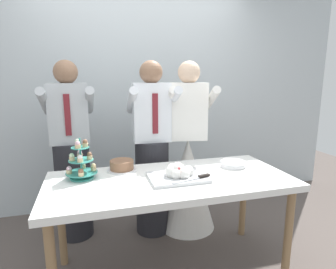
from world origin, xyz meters
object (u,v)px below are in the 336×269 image
object	(u,v)px
cupcake_stand	(81,163)
person_guest	(72,161)
person_groom	(152,158)
person_bride	(188,172)
dessert_table	(171,187)
round_cake	(122,166)
plate_stack	(233,164)
main_cake_tray	(178,173)

from	to	relation	value
cupcake_stand	person_guest	bearing A→B (deg)	99.84
person_groom	person_bride	size ratio (longest dim) A/B	1.00
dessert_table	person_guest	xyz separation A→B (m)	(-0.73, 0.75, 0.05)
person_guest	round_cake	bearing A→B (deg)	-49.35
plate_stack	person_bride	world-z (taller)	person_bride
main_cake_tray	plate_stack	distance (m)	0.56
plate_stack	person_bride	size ratio (longest dim) A/B	0.13
plate_stack	person_guest	xyz separation A→B (m)	(-1.32, 0.63, -0.05)
cupcake_stand	round_cake	world-z (taller)	cupcake_stand
main_cake_tray	plate_stack	world-z (taller)	main_cake_tray
plate_stack	round_cake	xyz separation A→B (m)	(-0.91, 0.15, 0.02)
cupcake_stand	dessert_table	bearing A→B (deg)	-15.44
round_cake	person_groom	world-z (taller)	person_groom
main_cake_tray	plate_stack	size ratio (longest dim) A/B	2.01
plate_stack	person_groom	distance (m)	0.77
dessert_table	person_groom	size ratio (longest dim) A/B	1.08
dessert_table	main_cake_tray	size ratio (longest dim) A/B	4.16
round_cake	person_bride	world-z (taller)	person_bride
cupcake_stand	plate_stack	distance (m)	1.22
dessert_table	cupcake_stand	world-z (taller)	cupcake_stand
round_cake	main_cake_tray	bearing A→B (deg)	-39.62
person_guest	cupcake_stand	bearing A→B (deg)	-80.16
cupcake_stand	main_cake_tray	world-z (taller)	cupcake_stand
cupcake_stand	main_cake_tray	size ratio (longest dim) A/B	0.71
dessert_table	cupcake_stand	distance (m)	0.69
cupcake_stand	round_cake	size ratio (longest dim) A/B	1.27
plate_stack	person_bride	bearing A→B (deg)	114.68
dessert_table	plate_stack	size ratio (longest dim) A/B	8.36
cupcake_stand	plate_stack	world-z (taller)	cupcake_stand
person_groom	person_bride	distance (m)	0.39
plate_stack	person_groom	world-z (taller)	person_groom
main_cake_tray	round_cake	xyz separation A→B (m)	(-0.37, 0.31, -0.00)
main_cake_tray	person_groom	world-z (taller)	person_groom
main_cake_tray	person_bride	world-z (taller)	person_bride
cupcake_stand	person_bride	size ratio (longest dim) A/B	0.18
person_groom	plate_stack	bearing A→B (deg)	-41.10
person_bride	person_guest	bearing A→B (deg)	172.98
main_cake_tray	round_cake	bearing A→B (deg)	140.38
round_cake	plate_stack	bearing A→B (deg)	-9.55
dessert_table	cupcake_stand	bearing A→B (deg)	164.56
plate_stack	round_cake	bearing A→B (deg)	170.45
cupcake_stand	person_groom	world-z (taller)	person_groom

